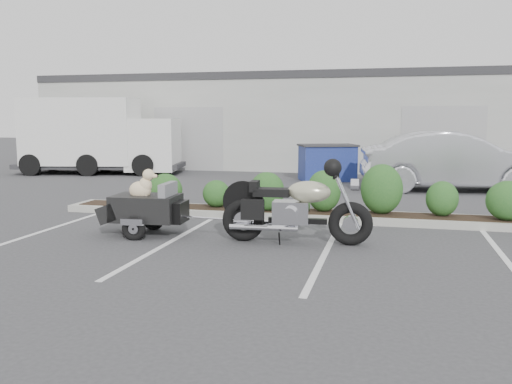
% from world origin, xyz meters
% --- Properties ---
extents(ground, '(90.00, 90.00, 0.00)m').
position_xyz_m(ground, '(0.00, 0.00, 0.00)').
color(ground, '#38383A').
rests_on(ground, ground).
extents(planter_kerb, '(12.00, 1.00, 0.15)m').
position_xyz_m(planter_kerb, '(1.00, 2.20, 0.07)').
color(planter_kerb, '#9E9E93').
rests_on(planter_kerb, ground).
extents(building, '(26.00, 10.00, 4.00)m').
position_xyz_m(building, '(0.00, 17.00, 2.00)').
color(building, '#9EA099').
rests_on(building, ground).
extents(motorcycle, '(2.60, 0.88, 1.49)m').
position_xyz_m(motorcycle, '(0.61, -0.16, 0.59)').
color(motorcycle, black).
rests_on(motorcycle, ground).
extents(pet_trailer, '(2.08, 1.16, 1.23)m').
position_xyz_m(pet_trailer, '(-2.18, -0.14, 0.52)').
color(pet_trailer, black).
rests_on(pet_trailer, ground).
extents(sedan, '(5.55, 2.56, 1.76)m').
position_xyz_m(sedan, '(3.97, 7.76, 0.88)').
color(sedan, silver).
rests_on(sedan, ground).
extents(dumpster, '(2.24, 1.90, 1.25)m').
position_xyz_m(dumpster, '(0.03, 9.56, 0.63)').
color(dumpster, navy).
rests_on(dumpster, ground).
extents(delivery_truck, '(6.63, 3.30, 2.90)m').
position_xyz_m(delivery_truck, '(-8.88, 9.92, 1.39)').
color(delivery_truck, silver).
rests_on(delivery_truck, ground).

